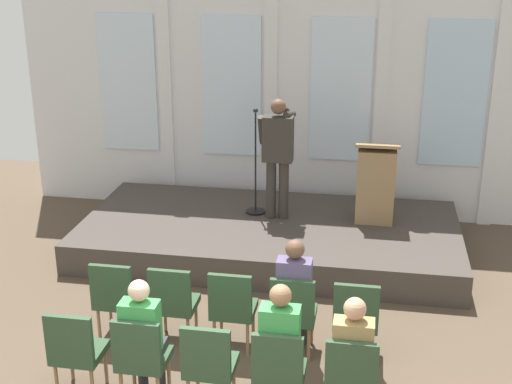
% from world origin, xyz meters
% --- Properties ---
extents(rear_partition, '(8.41, 0.14, 4.27)m').
position_xyz_m(rear_partition, '(0.04, 5.94, 2.13)').
color(rear_partition, silver).
rests_on(rear_partition, ground).
extents(stage_platform, '(5.26, 2.58, 0.43)m').
position_xyz_m(stage_platform, '(0.00, 4.36, 0.21)').
color(stage_platform, '#3F3833').
rests_on(stage_platform, ground).
extents(speaker, '(0.50, 0.69, 1.72)m').
position_xyz_m(speaker, '(0.07, 4.58, 1.43)').
color(speaker, '#332D28').
rests_on(speaker, stage_platform).
extents(mic_stand, '(0.28, 0.28, 1.56)m').
position_xyz_m(mic_stand, '(-0.26, 4.70, 0.76)').
color(mic_stand, black).
rests_on(mic_stand, stage_platform).
extents(lectern, '(0.60, 0.48, 1.16)m').
position_xyz_m(lectern, '(1.44, 4.68, 0.98)').
color(lectern, '#93724C').
rests_on(lectern, stage_platform).
extents(chair_r0_c0, '(0.46, 0.44, 0.94)m').
position_xyz_m(chair_r0_c0, '(-1.30, 1.76, 0.53)').
color(chair_r0_c0, olive).
rests_on(chair_r0_c0, ground).
extents(chair_r0_c1, '(0.46, 0.44, 0.94)m').
position_xyz_m(chair_r0_c1, '(-0.65, 1.76, 0.53)').
color(chair_r0_c1, olive).
rests_on(chair_r0_c1, ground).
extents(chair_r0_c2, '(0.46, 0.44, 0.94)m').
position_xyz_m(chair_r0_c2, '(0.00, 1.76, 0.53)').
color(chair_r0_c2, olive).
rests_on(chair_r0_c2, ground).
extents(chair_r0_c3, '(0.46, 0.44, 0.94)m').
position_xyz_m(chair_r0_c3, '(0.65, 1.76, 0.53)').
color(chair_r0_c3, olive).
rests_on(chair_r0_c3, ground).
extents(audience_r0_c3, '(0.36, 0.39, 1.31)m').
position_xyz_m(audience_r0_c3, '(0.65, 1.84, 0.73)').
color(audience_r0_c3, '#2D2D33').
rests_on(audience_r0_c3, ground).
extents(chair_r0_c4, '(0.46, 0.44, 0.94)m').
position_xyz_m(chair_r0_c4, '(1.30, 1.76, 0.53)').
color(chair_r0_c4, olive).
rests_on(chair_r0_c4, ground).
extents(chair_r1_c0, '(0.46, 0.44, 0.94)m').
position_xyz_m(chair_r1_c0, '(-1.30, 0.69, 0.53)').
color(chair_r1_c0, olive).
rests_on(chair_r1_c0, ground).
extents(chair_r1_c1, '(0.46, 0.44, 0.94)m').
position_xyz_m(chair_r1_c1, '(-0.65, 0.69, 0.53)').
color(chair_r1_c1, olive).
rests_on(chair_r1_c1, ground).
extents(audience_r1_c1, '(0.36, 0.39, 1.28)m').
position_xyz_m(audience_r1_c1, '(-0.65, 0.77, 0.71)').
color(audience_r1_c1, '#2D2D33').
rests_on(audience_r1_c1, ground).
extents(chair_r1_c2, '(0.46, 0.44, 0.94)m').
position_xyz_m(chair_r1_c2, '(0.00, 0.69, 0.53)').
color(chair_r1_c2, olive).
rests_on(chair_r1_c2, ground).
extents(chair_r1_c3, '(0.46, 0.44, 0.94)m').
position_xyz_m(chair_r1_c3, '(0.65, 0.69, 0.53)').
color(chair_r1_c3, olive).
rests_on(chair_r1_c3, ground).
extents(audience_r1_c3, '(0.36, 0.39, 1.35)m').
position_xyz_m(audience_r1_c3, '(0.65, 0.77, 0.75)').
color(audience_r1_c3, '#2D2D33').
rests_on(audience_r1_c3, ground).
extents(chair_r1_c4, '(0.46, 0.44, 0.94)m').
position_xyz_m(chair_r1_c4, '(1.30, 0.69, 0.53)').
color(chair_r1_c4, olive).
rests_on(chair_r1_c4, ground).
extents(audience_r1_c4, '(0.36, 0.39, 1.28)m').
position_xyz_m(audience_r1_c4, '(1.30, 0.77, 0.71)').
color(audience_r1_c4, '#2D2D33').
rests_on(audience_r1_c4, ground).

